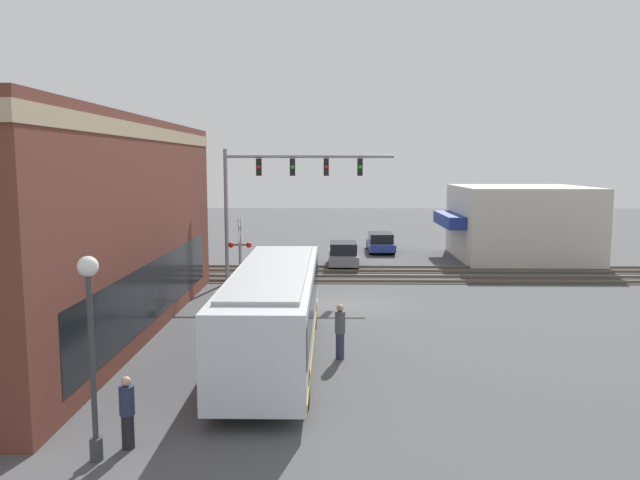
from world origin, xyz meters
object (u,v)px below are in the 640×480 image
crossing_signal (240,245)px  pedestrian_by_lamp (127,412)px  parked_car_blue (380,243)px  parked_car_grey (343,255)px  city_bus (274,308)px  streetlamp (91,340)px  pedestrian_near_bus (340,331)px

crossing_signal → pedestrian_by_lamp: 17.58m
parked_car_blue → parked_car_grey: bearing=156.0°
parked_car_blue → city_bus: bearing=167.6°
city_bus → pedestrian_by_lamp: (-6.62, 2.71, -0.83)m
streetlamp → pedestrian_by_lamp: 1.98m
crossing_signal → parked_car_grey: (7.38, -5.31, -1.60)m
city_bus → streetlamp: streetlamp is taller
streetlamp → pedestrian_near_bus: size_ratio=2.45×
pedestrian_by_lamp → pedestrian_near_bus: pedestrian_near_bus is taller
pedestrian_by_lamp → parked_car_blue: bearing=-14.6°
crossing_signal → parked_car_grey: 9.23m
city_bus → parked_car_grey: size_ratio=2.80×
crossing_signal → city_bus: bearing=-166.1°
streetlamp → parked_car_grey: (25.48, -5.81, -1.98)m
crossing_signal → parked_car_grey: crossing_signal is taller
city_bus → parked_car_blue: 25.18m
streetlamp → pedestrian_by_lamp: streetlamp is taller
crossing_signal → pedestrian_near_bus: (-11.00, -4.85, -1.36)m
city_bus → parked_car_grey: city_bus is taller
streetlamp → parked_car_grey: streetlamp is taller
parked_car_blue → pedestrian_by_lamp: pedestrian_by_lamp is taller
crossing_signal → pedestrian_near_bus: bearing=-156.2°
crossing_signal → parked_car_blue: 15.97m
streetlamp → pedestrian_near_bus: bearing=-37.0°
pedestrian_near_bus → streetlamp: bearing=143.0°
parked_car_grey → parked_car_blue: 6.88m
parked_car_grey → pedestrian_near_bus: (-18.38, 0.46, 0.24)m
parked_car_grey → pedestrian_near_bus: 18.39m
city_bus → pedestrian_by_lamp: size_ratio=7.14×
crossing_signal → parked_car_grey: bearing=-35.7°
parked_car_grey → city_bus: bearing=171.9°
parked_car_blue → streetlamp: bearing=164.8°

